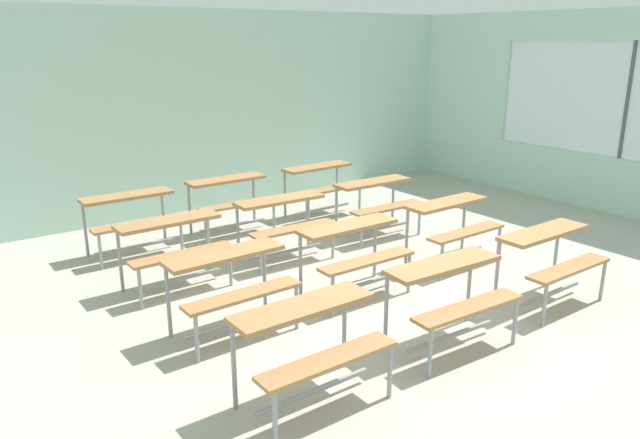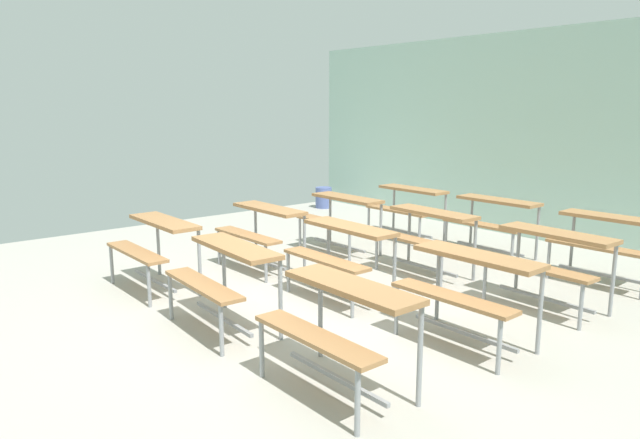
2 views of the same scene
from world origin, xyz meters
The scene contains 15 objects.
ground centered at (0.00, 0.00, -0.03)m, with size 10.00×9.00×0.05m, color #ADA89E.
wall_back centered at (0.00, 4.50, 1.50)m, with size 10.00×0.12×3.00m, color silver.
desk_bench_r0c0 centered at (-1.63, -0.85, 0.56)m, with size 1.10×0.59×0.74m.
desk_bench_r0c1 centered at (-0.18, -0.86, 0.56)m, with size 1.13×0.65×0.74m.
desk_bench_r0c2 centered at (1.30, -0.84, 0.56)m, with size 1.10×0.59×0.74m.
desk_bench_r1c0 centered at (-1.58, 0.47, 0.56)m, with size 1.11×0.61×0.74m.
desk_bench_r1c1 centered at (-0.15, 0.47, 0.56)m, with size 1.10×0.60×0.74m.
desk_bench_r1c2 centered at (1.36, 0.50, 0.56)m, with size 1.11×0.60×0.74m.
desk_bench_r2c0 centered at (-1.59, 1.73, 0.56)m, with size 1.10×0.60×0.74m.
desk_bench_r2c1 centered at (-0.16, 1.78, 0.56)m, with size 1.12×0.63×0.74m.
desk_bench_r2c2 centered at (1.34, 1.81, 0.56)m, with size 1.12×0.62×0.74m.
desk_bench_r3c0 centered at (-1.58, 3.04, 0.56)m, with size 1.10×0.59×0.74m.
desk_bench_r3c1 centered at (-0.18, 3.11, 0.56)m, with size 1.10×0.59×0.74m.
desk_bench_r3c2 centered at (1.32, 3.05, 0.56)m, with size 1.12×0.62×0.74m.
trash_bin centered at (-4.37, 3.77, 0.20)m, with size 0.31×0.31×0.40m, color #51609E.
Camera 2 is at (4.08, -3.31, 1.93)m, focal length 32.57 mm.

